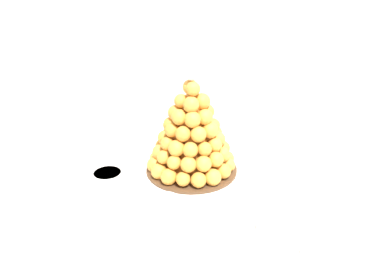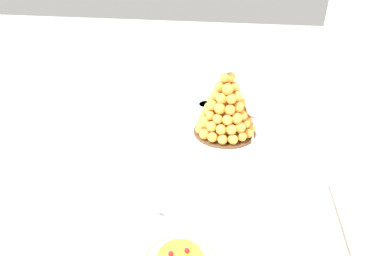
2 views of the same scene
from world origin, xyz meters
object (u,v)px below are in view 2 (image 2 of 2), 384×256
object	(u,v)px
dessert_cup_mid_left	(172,122)
wine_glass	(255,110)
serving_tray	(203,130)
dessert_cup_left	(182,100)
creme_brulee_ramekin	(207,106)
macaron_goblet	(161,175)
dessert_cup_centre	(160,152)
croquembouche	(226,107)

from	to	relation	value
dessert_cup_mid_left	wine_glass	size ratio (longest dim) A/B	0.31
dessert_cup_mid_left	serving_tray	bearing A→B (deg)	92.10
dessert_cup_left	wine_glass	bearing A→B (deg)	54.36
dessert_cup_mid_left	creme_brulee_ramekin	bearing A→B (deg)	147.90
creme_brulee_ramekin	macaron_goblet	world-z (taller)	macaron_goblet
creme_brulee_ramekin	wine_glass	world-z (taller)	wine_glass
dessert_cup_left	creme_brulee_ramekin	distance (m)	0.14
serving_tray	dessert_cup_centre	world-z (taller)	dessert_cup_centre
macaron_goblet	wine_glass	xyz separation A→B (m)	(-0.51, 0.27, -0.02)
dessert_cup_centre	macaron_goblet	bearing A→B (deg)	15.94
serving_tray	macaron_goblet	bearing A→B (deg)	-5.62
creme_brulee_ramekin	croquembouche	bearing A→B (deg)	24.94
croquembouche	serving_tray	bearing A→B (deg)	-97.26
serving_tray	macaron_goblet	world-z (taller)	macaron_goblet
serving_tray	macaron_goblet	xyz separation A→B (m)	(0.53, -0.05, 0.15)
serving_tray	wine_glass	xyz separation A→B (m)	(0.02, 0.22, 0.13)
dessert_cup_centre	wine_glass	bearing A→B (deg)	122.59
macaron_goblet	wine_glass	bearing A→B (deg)	151.98
macaron_goblet	wine_glass	distance (m)	0.58
serving_tray	creme_brulee_ramekin	xyz separation A→B (m)	(-0.21, -0.01, 0.02)
dessert_cup_centre	wine_glass	world-z (taller)	wine_glass
wine_glass	croquembouche	bearing A→B (deg)	-92.30
dessert_cup_mid_left	wine_glass	distance (m)	0.37
dessert_cup_left	dessert_cup_centre	bearing A→B (deg)	0.66
croquembouche	wine_glass	size ratio (longest dim) A/B	1.79
serving_tray	creme_brulee_ramekin	distance (m)	0.21
dessert_cup_mid_left	macaron_goblet	size ratio (longest dim) A/B	0.21
croquembouche	creme_brulee_ramekin	distance (m)	0.27
dessert_cup_mid_left	croquembouche	bearing A→B (deg)	88.24
croquembouche	macaron_goblet	size ratio (longest dim) A/B	1.20
creme_brulee_ramekin	macaron_goblet	distance (m)	0.75
dessert_cup_mid_left	creme_brulee_ramekin	size ratio (longest dim) A/B	0.64
serving_tray	croquembouche	distance (m)	0.16
creme_brulee_ramekin	wine_glass	xyz separation A→B (m)	(0.23, 0.23, 0.11)
creme_brulee_ramekin	dessert_cup_left	bearing A→B (deg)	-103.12
dessert_cup_mid_left	dessert_cup_centre	xyz separation A→B (m)	(0.24, 0.01, 0.00)
dessert_cup_centre	wine_glass	xyz separation A→B (m)	(-0.23, 0.35, 0.10)
croquembouche	wine_glass	world-z (taller)	croquembouche
dessert_cup_mid_left	dessert_cup_centre	size ratio (longest dim) A/B	0.99
croquembouche	dessert_cup_left	world-z (taller)	croquembouche
macaron_goblet	creme_brulee_ramekin	bearing A→B (deg)	176.39
croquembouche	macaron_goblet	distance (m)	0.54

